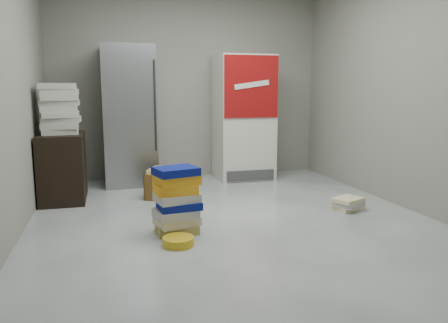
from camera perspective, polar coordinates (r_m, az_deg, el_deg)
ground at (r=4.41m, az=1.47°, el=-7.98°), size 5.00×5.00×0.00m
room_shell at (r=4.23m, az=1.58°, el=15.94°), size 4.04×5.04×2.82m
steel_fridge at (r=6.18m, az=-12.27°, el=5.81°), size 0.70×0.72×1.90m
coke_cooler at (r=6.47m, az=2.57°, el=5.77°), size 0.80×0.73×1.80m
wood_shelf at (r=5.53m, az=-20.31°, el=-0.70°), size 0.50×0.80×0.80m
supply_box_stack at (r=5.46m, az=-20.62°, el=6.47°), size 0.44×0.45×0.58m
phonebook_stack_main at (r=4.05m, az=-6.21°, el=-5.06°), size 0.45×0.40×0.62m
phonebook_stack_side at (r=5.02m, az=15.88°, el=-5.33°), size 0.39×0.36×0.14m
cardboard_box at (r=5.42m, az=-7.49°, el=-3.11°), size 0.58×0.58×0.36m
bucket_lid at (r=3.81m, az=-5.99°, el=-10.31°), size 0.35×0.35×0.07m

